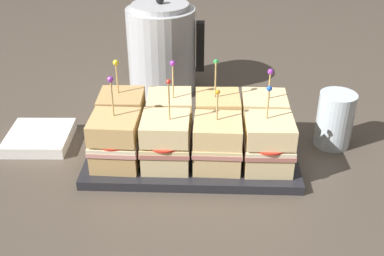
{
  "coord_description": "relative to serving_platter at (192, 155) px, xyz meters",
  "views": [
    {
      "loc": [
        0.03,
        -0.8,
        0.53
      ],
      "look_at": [
        0.0,
        0.0,
        0.07
      ],
      "focal_mm": 45.0,
      "sensor_mm": 36.0,
      "label": 1
    }
  ],
  "objects": [
    {
      "name": "serving_platter",
      "position": [
        0.0,
        0.0,
        0.0
      ],
      "size": [
        0.41,
        0.23,
        0.02
      ],
      "color": "#232328",
      "rests_on": "ground_plane"
    },
    {
      "name": "ground_plane",
      "position": [
        0.0,
        0.0,
        -0.01
      ],
      "size": [
        6.0,
        6.0,
        0.0
      ],
      "primitive_type": "plane",
      "color": "#4C4238"
    },
    {
      "name": "sandwich_back_center_left",
      "position": [
        -0.05,
        0.04,
        0.06
      ],
      "size": [
        0.09,
        0.09,
        0.17
      ],
      "color": "beige",
      "rests_on": "serving_platter"
    },
    {
      "name": "napkin_stack",
      "position": [
        -0.32,
        0.05,
        0.0
      ],
      "size": [
        0.13,
        0.13,
        0.02
      ],
      "color": "white",
      "rests_on": "ground_plane"
    },
    {
      "name": "kettle_steel",
      "position": [
        -0.09,
        0.33,
        0.1
      ],
      "size": [
        0.19,
        0.17,
        0.24
      ],
      "color": "#B7BABF",
      "rests_on": "ground_plane"
    },
    {
      "name": "sandwich_back_far_right",
      "position": [
        0.14,
        0.05,
        0.06
      ],
      "size": [
        0.09,
        0.09,
        0.16
      ],
      "color": "beige",
      "rests_on": "serving_platter"
    },
    {
      "name": "sandwich_front_far_right",
      "position": [
        0.14,
        -0.05,
        0.06
      ],
      "size": [
        0.09,
        0.09,
        0.16
      ],
      "color": "beige",
      "rests_on": "serving_platter"
    },
    {
      "name": "sandwich_front_center_left",
      "position": [
        -0.05,
        -0.05,
        0.06
      ],
      "size": [
        0.09,
        0.09,
        0.18
      ],
      "color": "beige",
      "rests_on": "serving_platter"
    },
    {
      "name": "sandwich_front_far_left",
      "position": [
        -0.14,
        -0.05,
        0.06
      ],
      "size": [
        0.09,
        0.09,
        0.18
      ],
      "color": "tan",
      "rests_on": "serving_platter"
    },
    {
      "name": "sandwich_back_far_left",
      "position": [
        -0.14,
        0.05,
        0.06
      ],
      "size": [
        0.09,
        0.09,
        0.17
      ],
      "color": "tan",
      "rests_on": "serving_platter"
    },
    {
      "name": "sandwich_back_center_right",
      "position": [
        0.05,
        0.05,
        0.06
      ],
      "size": [
        0.09,
        0.09,
        0.18
      ],
      "color": "tan",
      "rests_on": "serving_platter"
    },
    {
      "name": "sandwich_front_center_right",
      "position": [
        0.05,
        -0.05,
        0.06
      ],
      "size": [
        0.09,
        0.09,
        0.15
      ],
      "color": "#DBB77A",
      "rests_on": "serving_platter"
    },
    {
      "name": "drinking_glass",
      "position": [
        0.29,
        0.07,
        0.05
      ],
      "size": [
        0.07,
        0.07,
        0.12
      ],
      "color": "silver",
      "rests_on": "ground_plane"
    }
  ]
}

